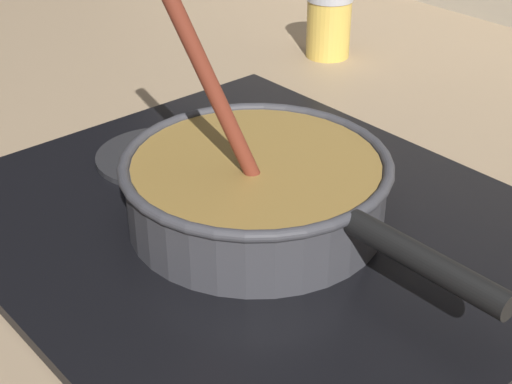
% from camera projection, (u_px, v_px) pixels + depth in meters
% --- Properties ---
extents(ground, '(2.40, 1.60, 0.04)m').
position_uv_depth(ground, '(128.00, 226.00, 0.78)').
color(ground, '#9E8466').
extents(hob_plate, '(0.56, 0.48, 0.01)m').
position_uv_depth(hob_plate, '(256.00, 225.00, 0.73)').
color(hob_plate, black).
rests_on(hob_plate, ground).
extents(burner_ring, '(0.20, 0.20, 0.01)m').
position_uv_depth(burner_ring, '(256.00, 216.00, 0.73)').
color(burner_ring, '#592D0C').
rests_on(burner_ring, hob_plate).
extents(spare_burner, '(0.13, 0.13, 0.01)m').
position_uv_depth(spare_burner, '(158.00, 156.00, 0.83)').
color(spare_burner, '#262628').
rests_on(spare_burner, hob_plate).
extents(cooking_pan, '(0.39, 0.25, 0.27)m').
position_uv_depth(cooking_pan, '(257.00, 188.00, 0.71)').
color(cooking_pan, '#38383D').
rests_on(cooking_pan, hob_plate).
extents(condiment_jar, '(0.07, 0.07, 0.10)m').
position_uv_depth(condiment_jar, '(329.00, 24.00, 1.11)').
color(condiment_jar, gold).
rests_on(condiment_jar, ground).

